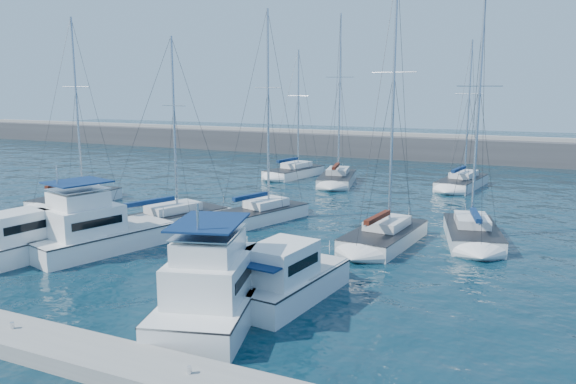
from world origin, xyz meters
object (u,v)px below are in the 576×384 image
at_px(sailboat_mid_b, 168,219).
at_px(sailboat_mid_e, 472,233).
at_px(sailboat_back_c, 462,182).
at_px(sailboat_mid_d, 385,235).
at_px(motor_yacht_port_outer, 26,243).
at_px(sailboat_mid_c, 262,213).
at_px(sailboat_back_b, 337,178).
at_px(sailboat_mid_a, 77,199).
at_px(motor_yacht_port_inner, 94,232).
at_px(sailboat_back_a, 294,172).
at_px(motor_yacht_stbd_outer, 289,281).
at_px(motor_yacht_stbd_inner, 217,289).

relative_size(sailboat_mid_b, sailboat_mid_e, 0.86).
distance_m(sailboat_mid_e, sailboat_back_c, 20.05).
bearing_deg(sailboat_back_c, sailboat_mid_d, -85.42).
bearing_deg(sailboat_mid_e, motor_yacht_port_outer, -160.38).
distance_m(sailboat_mid_b, sailboat_mid_c, 6.71).
bearing_deg(sailboat_back_b, motor_yacht_port_outer, -115.81).
bearing_deg(sailboat_mid_c, sailboat_mid_e, 20.13).
xyz_separation_m(sailboat_mid_a, sailboat_mid_c, (16.38, 1.63, 0.01)).
bearing_deg(motor_yacht_port_inner, motor_yacht_port_outer, -113.97).
bearing_deg(sailboat_back_a, sailboat_back_c, 13.29).
distance_m(sailboat_back_b, sailboat_back_c, 12.10).
bearing_deg(motor_yacht_port_outer, sailboat_back_c, 69.76).
xyz_separation_m(motor_yacht_stbd_outer, sailboat_mid_c, (-8.34, 13.42, -0.40)).
bearing_deg(sailboat_mid_b, motor_yacht_port_outer, -85.74).
bearing_deg(sailboat_mid_d, motor_yacht_stbd_outer, -91.57).
bearing_deg(motor_yacht_stbd_outer, sailboat_back_a, 120.50).
height_order(motor_yacht_stbd_outer, sailboat_mid_b, sailboat_mid_b).
bearing_deg(motor_yacht_stbd_inner, sailboat_mid_d, 59.18).
xyz_separation_m(sailboat_mid_a, sailboat_mid_d, (26.14, -0.78, 0.02)).
relative_size(sailboat_mid_e, sailboat_back_b, 0.91).
height_order(sailboat_mid_c, sailboat_mid_e, sailboat_mid_e).
relative_size(motor_yacht_stbd_outer, sailboat_back_b, 0.41).
distance_m(sailboat_back_a, sailboat_back_b, 6.26).
relative_size(motor_yacht_port_outer, sailboat_mid_b, 0.53).
bearing_deg(motor_yacht_stbd_inner, motor_yacht_port_outer, 154.91).
height_order(sailboat_mid_a, sailboat_mid_e, sailboat_mid_e).
xyz_separation_m(sailboat_mid_d, sailboat_back_a, (-16.12, 22.10, -0.04)).
relative_size(motor_yacht_stbd_outer, sailboat_mid_c, 0.46).
distance_m(sailboat_back_a, sailboat_back_c, 17.54).
bearing_deg(motor_yacht_stbd_inner, sailboat_mid_c, 94.89).
relative_size(motor_yacht_port_outer, sailboat_mid_d, 0.42).
height_order(motor_yacht_stbd_inner, sailboat_mid_b, sailboat_mid_b).
bearing_deg(sailboat_mid_c, sailboat_mid_b, -122.13).
bearing_deg(sailboat_back_b, motor_yacht_port_inner, -112.50).
distance_m(motor_yacht_port_outer, sailboat_back_c, 39.12).
bearing_deg(sailboat_mid_e, sailboat_mid_c, 168.92).
xyz_separation_m(motor_yacht_port_outer, motor_yacht_port_inner, (2.35, 2.80, 0.19)).
bearing_deg(sailboat_mid_b, sailboat_mid_a, -174.08).
bearing_deg(sailboat_mid_a, sailboat_mid_b, -16.17).
bearing_deg(sailboat_mid_c, motor_yacht_stbd_inner, -51.06).
bearing_deg(sailboat_mid_a, sailboat_mid_d, -4.44).
relative_size(motor_yacht_stbd_outer, sailboat_mid_a, 0.46).
height_order(sailboat_mid_d, sailboat_back_b, sailboat_back_b).
bearing_deg(motor_yacht_port_outer, sailboat_mid_e, 41.68).
xyz_separation_m(sailboat_mid_b, sailboat_mid_d, (14.90, 1.91, 0.05)).
relative_size(sailboat_back_b, sailboat_back_c, 1.19).
bearing_deg(sailboat_back_a, sailboat_mid_b, -76.00).
distance_m(motor_yacht_port_inner, sailboat_back_c, 35.55).
bearing_deg(sailboat_back_c, sailboat_back_b, -157.50).
bearing_deg(sailboat_mid_d, motor_yacht_port_outer, -140.92).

